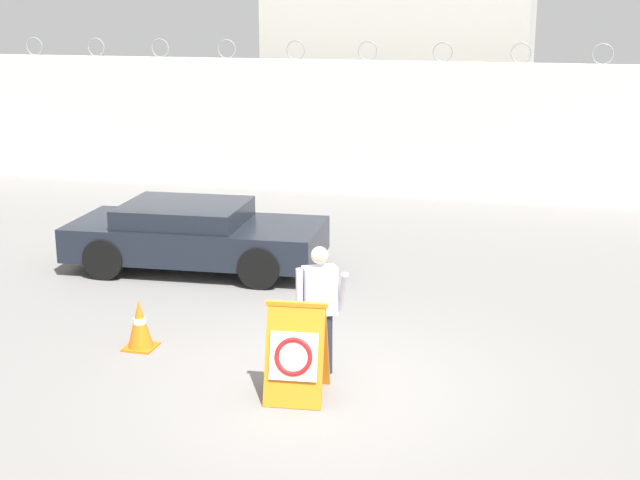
# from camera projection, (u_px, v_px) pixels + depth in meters

# --- Properties ---
(ground_plane) EXTENTS (90.00, 90.00, 0.00)m
(ground_plane) POSITION_uv_depth(u_px,v_px,m) (322.00, 384.00, 10.91)
(ground_plane) COLOR gray
(perimeter_wall) EXTENTS (36.00, 0.30, 3.65)m
(perimeter_wall) POSITION_uv_depth(u_px,v_px,m) (440.00, 130.00, 20.92)
(perimeter_wall) COLOR silver
(perimeter_wall) RESTS_ON ground_plane
(building_block) EXTENTS (6.86, 6.35, 5.33)m
(building_block) POSITION_uv_depth(u_px,v_px,m) (408.00, 69.00, 25.54)
(building_block) COLOR beige
(building_block) RESTS_ON ground_plane
(barricade_sign) EXTENTS (0.76, 0.83, 1.17)m
(barricade_sign) POSITION_uv_depth(u_px,v_px,m) (296.00, 351.00, 10.41)
(barricade_sign) COLOR orange
(barricade_sign) RESTS_ON ground_plane
(security_guard) EXTENTS (0.66, 0.41, 1.66)m
(security_guard) POSITION_uv_depth(u_px,v_px,m) (320.00, 305.00, 10.99)
(security_guard) COLOR #232838
(security_guard) RESTS_ON ground_plane
(traffic_cone_mid) EXTENTS (0.41, 0.41, 0.68)m
(traffic_cone_mid) POSITION_uv_depth(u_px,v_px,m) (140.00, 325.00, 11.96)
(traffic_cone_mid) COLOR orange
(traffic_cone_mid) RESTS_ON ground_plane
(parked_car_front_coupe) EXTENTS (4.46, 2.19, 1.16)m
(parked_car_front_coupe) POSITION_uv_depth(u_px,v_px,m) (195.00, 235.00, 15.50)
(parked_car_front_coupe) COLOR black
(parked_car_front_coupe) RESTS_ON ground_plane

